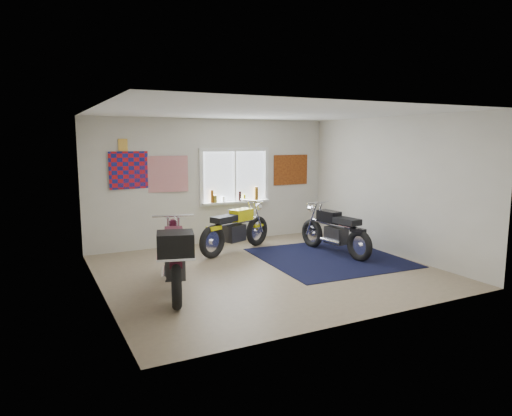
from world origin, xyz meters
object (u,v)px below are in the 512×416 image
black_chrome_bike (335,232)px  maroon_tourer (175,258)px  yellow_triumph (236,230)px  navy_rug (329,258)px

black_chrome_bike → maroon_tourer: maroon_tourer is taller
yellow_triumph → maroon_tourer: 2.76m
yellow_triumph → black_chrome_bike: (1.68, -1.06, -0.01)m
yellow_triumph → maroon_tourer: (-1.87, -2.02, 0.12)m
black_chrome_bike → maroon_tourer: (-3.55, -0.96, 0.12)m
yellow_triumph → maroon_tourer: size_ratio=0.89×
navy_rug → yellow_triumph: (-1.40, 1.28, 0.44)m
yellow_triumph → black_chrome_bike: bearing=-56.2°
navy_rug → yellow_triumph: size_ratio=1.38×
yellow_triumph → maroon_tourer: maroon_tourer is taller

